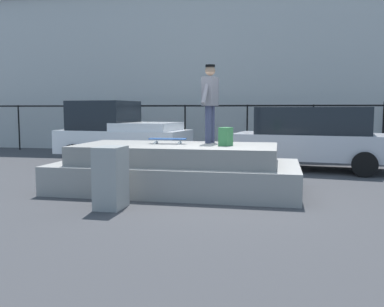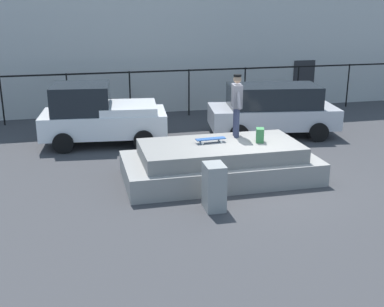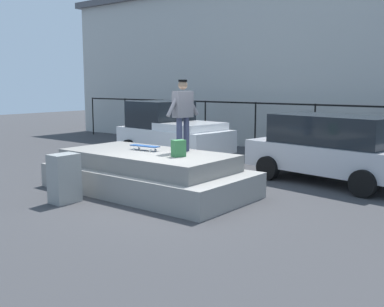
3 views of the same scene
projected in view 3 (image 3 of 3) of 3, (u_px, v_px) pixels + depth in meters
ground_plane at (167, 200)px, 10.22m from camera, size 60.00×60.00×0.00m
concrete_ledge at (148, 174)px, 10.98m from camera, size 5.06×2.48×0.96m
skateboarder at (183, 110)px, 10.82m from camera, size 0.32×0.99×1.70m
skateboard at (145, 146)px, 11.13m from camera, size 0.81×0.27×0.12m
backpack at (179, 148)px, 10.15m from camera, size 0.28×0.33×0.37m
car_white_pickup_near at (171, 131)px, 15.89m from camera, size 4.19×2.51×1.97m
car_silver_hatchback_mid at (333, 147)px, 11.96m from camera, size 4.58×2.61×1.77m
utility_box at (64, 178)px, 9.95m from camera, size 0.45×0.61×1.07m
fence_row at (315, 119)px, 16.07m from camera, size 24.06×0.06×1.88m
warehouse_building at (366, 64)px, 19.69m from camera, size 27.82×8.96×6.81m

